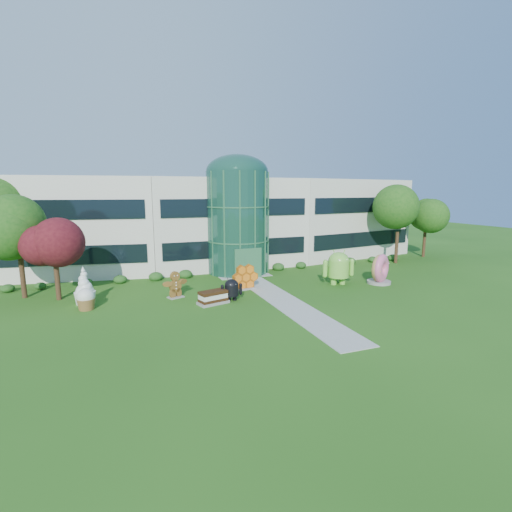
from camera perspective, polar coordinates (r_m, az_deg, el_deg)
name	(u,v)px	position (r m, az deg, el deg)	size (l,w,h in m)	color
ground	(291,306)	(26.50, 5.39, -7.61)	(140.00, 140.00, 0.00)	#215114
building	(221,221)	(42.28, -5.39, 5.40)	(46.00, 15.00, 9.30)	beige
atrium	(238,223)	(36.53, -2.86, 5.12)	(6.00, 6.00, 9.80)	#194738
walkway	(279,298)	(28.22, 3.58, -6.44)	(2.40, 20.00, 0.04)	#9E9E93
tree_red	(55,260)	(30.82, -28.47, -0.56)	(4.00, 4.00, 6.00)	#3F0C14
trees_backdrop	(235,229)	(37.55, -3.32, 4.17)	(52.00, 8.00, 8.40)	#184C13
android_green	(339,266)	(32.64, 12.59, -1.45)	(2.93, 1.95, 3.32)	#74C63F
android_black	(232,288)	(27.37, -3.78, -4.95)	(1.67, 1.12, 1.90)	black
donut	(380,269)	(33.99, 18.48, -1.86)	(2.53, 1.22, 2.64)	#E45692
gingerbread	(175,284)	(28.68, -12.32, -4.30)	(2.23, 0.86, 2.06)	brown
ice_cream_sandwich	(213,297)	(26.85, -6.61, -6.32)	(2.17, 1.08, 0.97)	black
honeycomb	(245,278)	(30.40, -1.67, -3.44)	(2.38, 0.85, 1.87)	orange
froyo	(84,286)	(29.15, -24.91, -4.16)	(1.56, 1.56, 2.67)	white
cupcake	(86,299)	(27.87, -24.71, -6.02)	(1.24, 1.24, 1.49)	white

